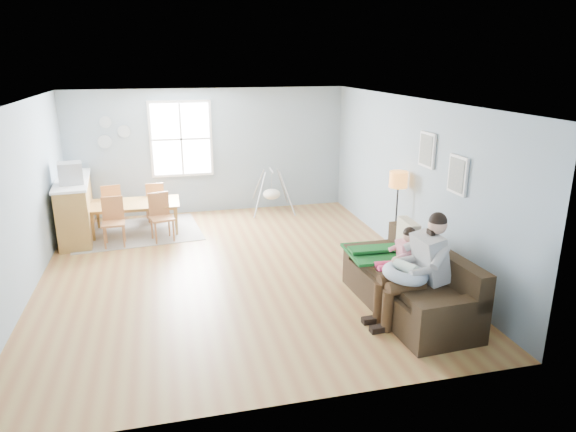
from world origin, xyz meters
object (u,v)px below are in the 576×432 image
object	(u,v)px
father	(418,266)
chair_ne	(155,200)
counter	(75,207)
baby_swing	(272,193)
sofa	(412,288)
toddler	(401,253)
chair_se	(161,214)
storage_cube	(434,286)
dining_table	(136,218)
chair_sw	(113,218)
chair_nw	(112,203)
floor_lamp	(398,187)
monitor	(70,173)

from	to	relation	value
father	chair_ne	world-z (taller)	father
counter	baby_swing	xyz separation A→B (m)	(3.99, 0.69, -0.15)
sofa	toddler	size ratio (longest dim) A/B	2.57
chair_se	chair_ne	bearing A→B (deg)	95.33
chair_se	counter	xyz separation A→B (m)	(-1.58, 0.60, 0.06)
counter	baby_swing	bearing A→B (deg)	9.87
storage_cube	father	bearing A→B (deg)	-142.10
sofa	dining_table	world-z (taller)	sofa
dining_table	chair_se	size ratio (longest dim) A/B	1.89
chair_ne	baby_swing	bearing A→B (deg)	2.56
toddler	father	bearing A→B (deg)	-92.72
storage_cube	chair_sw	size ratio (longest dim) A/B	0.61
chair_ne	chair_nw	bearing A→B (deg)	-173.84
dining_table	floor_lamp	bearing A→B (deg)	-27.78
storage_cube	baby_swing	xyz separation A→B (m)	(-1.25, 4.97, 0.15)
monitor	baby_swing	size ratio (longest dim) A/B	0.47
dining_table	chair_ne	distance (m)	0.76
toddler	chair_ne	world-z (taller)	toddler
sofa	counter	distance (m)	6.52
toddler	chair_se	bearing A→B (deg)	132.13
chair_ne	father	bearing A→B (deg)	-57.96
storage_cube	monitor	xyz separation A→B (m)	(-5.19, 3.90, 1.05)
father	floor_lamp	bearing A→B (deg)	71.32
father	chair_nw	distance (m)	6.61
dining_table	chair_se	distance (m)	0.75
chair_sw	chair_ne	bearing A→B (deg)	60.06
sofa	chair_nw	xyz separation A→B (m)	(-4.25, 4.82, 0.17)
chair_ne	monitor	bearing A→B (deg)	-145.90
dining_table	monitor	world-z (taller)	monitor
monitor	chair_ne	bearing A→B (deg)	34.10
sofa	monitor	distance (m)	6.31
father	dining_table	distance (m)	5.89
toddler	monitor	world-z (taller)	monitor
sofa	chair_se	world-z (taller)	sofa
father	counter	xyz separation A→B (m)	(-4.75, 4.66, -0.21)
father	monitor	size ratio (longest dim) A/B	3.13
toddler	chair_ne	bearing A→B (deg)	125.04
father	dining_table	size ratio (longest dim) A/B	0.87
toddler	storage_cube	xyz separation A→B (m)	(0.46, -0.15, -0.49)
toddler	chair_ne	distance (m)	5.76
floor_lamp	chair_ne	size ratio (longest dim) A/B	1.77
toddler	baby_swing	world-z (taller)	toddler
storage_cube	chair_se	distance (m)	5.19
chair_sw	baby_swing	bearing A→B (deg)	23.02
storage_cube	chair_nw	size ratio (longest dim) A/B	0.62
chair_ne	counter	size ratio (longest dim) A/B	0.41
father	counter	distance (m)	6.65
sofa	storage_cube	bearing A→B (deg)	8.57
counter	baby_swing	distance (m)	4.05
chair_nw	chair_ne	world-z (taller)	chair_nw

